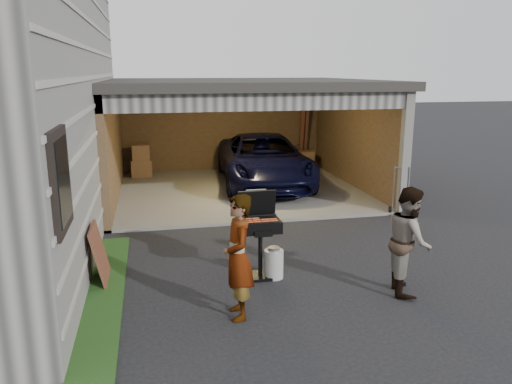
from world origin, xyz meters
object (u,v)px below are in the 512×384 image
hand_truck (400,206)px  woman (238,257)px  bbq_grill (260,228)px  propane_tank (274,264)px  minivan (264,162)px  plywood_panel (100,255)px  man (409,240)px

hand_truck → woman: bearing=-115.7°
bbq_grill → woman: bearing=-114.6°
woman → propane_tank: 1.47m
minivan → bbq_grill: (-1.46, -6.08, 0.11)m
minivan → plywood_panel: size_ratio=5.44×
minivan → bbq_grill: bearing=-99.2°
plywood_panel → man: bearing=-16.0°
hand_truck → bbq_grill: bearing=-122.3°
propane_tank → man: bearing=-26.3°
woman → hand_truck: woman is taller
hand_truck → plywood_panel: bearing=-136.5°
woman → bbq_grill: bearing=154.9°
propane_tank → woman: bearing=-124.0°
man → hand_truck: 4.06m
hand_truck → man: bearing=-93.9°
propane_tank → plywood_panel: (-2.59, 0.37, 0.22)m
minivan → hand_truck: bearing=-51.9°
woman → propane_tank: woman is taller
plywood_panel → propane_tank: bearing=-8.2°
woman → bbq_grill: 1.32m
bbq_grill → plywood_panel: size_ratio=1.48×
man → bbq_grill: bearing=80.7°
propane_tank → hand_truck: size_ratio=0.41×
man → bbq_grill: 2.18m
bbq_grill → propane_tank: bearing=-22.5°
man → plywood_panel: 4.54m
propane_tank → hand_truck: hand_truck is taller
man → minivan: bearing=20.8°
man → hand_truck: man is taller
bbq_grill → plywood_panel: (-2.39, 0.29, -0.35)m
bbq_grill → hand_truck: size_ratio=1.22×
bbq_grill → minivan: bearing=76.5°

